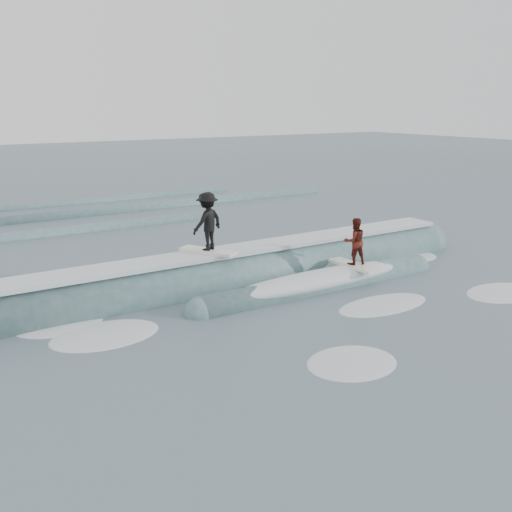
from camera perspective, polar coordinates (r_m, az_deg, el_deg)
ground at (r=17.31m, az=4.10°, el=-5.17°), size 160.00×160.00×0.00m
breaking_wave at (r=19.74m, az=-0.36°, el=-2.42°), size 20.31×3.88×2.21m
surfer_black at (r=18.75m, az=-4.88°, el=3.30°), size 1.46×2.01×2.02m
surfer_red at (r=19.71m, az=9.82°, el=1.16°), size 0.91×2.01×1.71m
whitewater at (r=17.05m, az=5.43°, el=-5.52°), size 16.20×8.08×0.10m
far_swells at (r=32.42m, az=-16.36°, el=3.81°), size 33.14×8.65×0.80m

